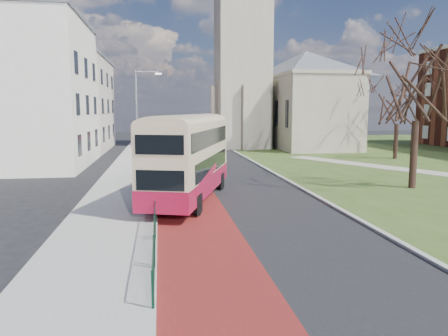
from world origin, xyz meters
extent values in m
plane|color=black|center=(0.00, 0.00, 0.00)|extent=(160.00, 160.00, 0.00)
cube|color=black|center=(1.50, 20.00, 0.01)|extent=(9.00, 120.00, 0.01)
cube|color=#591414|center=(-1.20, 20.00, 0.01)|extent=(3.40, 120.00, 0.01)
cube|color=gray|center=(-5.00, 20.00, 0.06)|extent=(4.00, 120.00, 0.12)
cube|color=#999993|center=(-3.00, 20.00, 0.07)|extent=(0.25, 120.00, 0.13)
cube|color=#999993|center=(6.10, 22.00, 0.07)|extent=(0.25, 80.00, 0.13)
cube|color=#324A1A|center=(26.00, 22.00, 0.02)|extent=(40.00, 80.00, 0.04)
cylinder|color=#0B3421|center=(-2.95, 4.00, 1.10)|extent=(0.04, 24.00, 0.04)
cylinder|color=#0B3421|center=(-2.95, 4.00, 0.15)|extent=(0.04, 24.00, 0.04)
cube|color=gray|center=(8.00, 38.00, 12.00)|extent=(6.50, 6.50, 24.00)
cube|color=gray|center=(16.50, 38.00, 4.50)|extent=(9.00, 18.00, 9.00)
pyramid|color=#565960|center=(16.50, 38.00, 12.60)|extent=(9.00, 18.00, 3.60)
cube|color=silver|center=(-14.00, 22.00, 6.25)|extent=(10.00, 14.00, 12.50)
cube|color=#565960|center=(-14.00, 22.00, 12.75)|extent=(10.30, 14.30, 0.50)
cube|color=beige|center=(-14.00, 38.00, 5.50)|extent=(10.00, 16.00, 11.00)
cube|color=#565960|center=(-14.00, 38.00, 11.25)|extent=(10.30, 16.30, 0.50)
cylinder|color=gray|center=(-4.50, 18.00, 4.12)|extent=(0.16, 0.16, 8.00)
cylinder|color=gray|center=(-3.60, 18.00, 8.02)|extent=(1.80, 0.10, 0.10)
cube|color=silver|center=(-2.70, 18.00, 7.87)|extent=(0.50, 0.18, 0.12)
cube|color=maroon|center=(-1.12, 5.37, 1.01)|extent=(5.62, 11.12, 0.99)
cube|color=#CEB68D|center=(-1.12, 5.37, 2.93)|extent=(5.58, 11.06, 2.86)
cube|color=black|center=(-2.22, 6.02, 2.04)|extent=(2.69, 8.52, 0.94)
cube|color=black|center=(0.15, 5.29, 2.04)|extent=(2.69, 8.52, 0.94)
cube|color=black|center=(-2.30, 5.74, 3.52)|extent=(2.95, 9.35, 0.89)
cube|color=black|center=(0.06, 5.00, 3.52)|extent=(2.95, 9.35, 0.89)
cube|color=black|center=(0.48, 10.53, 2.04)|extent=(2.14, 0.73, 1.04)
cube|color=black|center=(0.48, 10.53, 3.52)|extent=(2.14, 0.73, 0.89)
cube|color=orange|center=(0.48, 10.53, 4.09)|extent=(1.71, 0.62, 0.30)
cylinder|color=black|center=(-1.12, 9.23, 0.51)|extent=(0.59, 1.07, 1.03)
cylinder|color=black|center=(1.06, 8.56, 0.51)|extent=(0.59, 1.07, 1.03)
cylinder|color=black|center=(-3.17, 2.59, 0.51)|extent=(0.59, 1.07, 1.03)
cylinder|color=black|center=(-1.00, 1.92, 0.51)|extent=(0.59, 1.07, 1.03)
cylinder|color=black|center=(13.18, 7.02, 2.17)|extent=(0.47, 0.47, 4.27)
cylinder|color=black|center=(21.00, 22.79, 1.79)|extent=(0.49, 0.49, 3.50)
camera|label=1|loc=(-2.71, -18.36, 5.00)|focal=35.00mm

